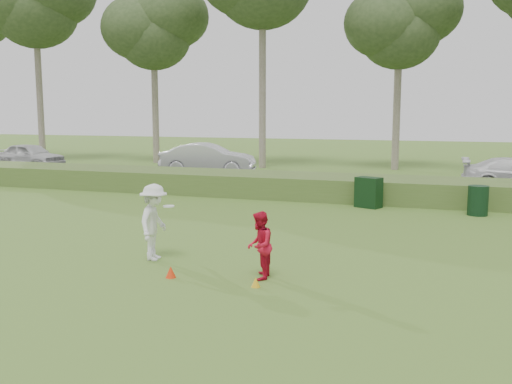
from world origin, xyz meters
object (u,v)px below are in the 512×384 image
(cone_orange, at_px, (171,272))
(trash_bin, at_px, (478,201))
(player_red, at_px, (260,245))
(car_left, at_px, (31,156))
(cone_yellow, at_px, (256,282))
(player_white, at_px, (154,222))
(utility_cabinet, at_px, (369,192))
(car_mid, at_px, (208,159))

(cone_orange, height_order, trash_bin, trash_bin)
(player_red, distance_m, cone_orange, 2.00)
(trash_bin, height_order, car_left, car_left)
(cone_yellow, distance_m, car_left, 27.49)
(player_white, distance_m, utility_cabinet, 9.97)
(trash_bin, bearing_deg, cone_orange, -123.29)
(player_red, height_order, cone_yellow, player_red)
(player_white, xyz_separation_m, car_mid, (-6.00, 17.06, 0.00))
(player_red, xyz_separation_m, car_mid, (-8.88, 17.76, 0.19))
(cone_yellow, bearing_deg, car_left, 138.92)
(utility_cabinet, bearing_deg, car_mid, 164.06)
(player_white, distance_m, car_left, 24.41)
(player_white, height_order, car_left, player_white)
(player_red, relative_size, utility_cabinet, 1.29)
(player_white, height_order, player_red, player_white)
(cone_orange, height_order, car_left, car_left)
(cone_orange, bearing_deg, trash_bin, 56.71)
(trash_bin, bearing_deg, utility_cabinet, 173.72)
(car_mid, bearing_deg, cone_yellow, -164.77)
(cone_yellow, bearing_deg, cone_orange, 178.60)
(player_red, distance_m, car_mid, 19.85)
(cone_orange, distance_m, utility_cabinet, 10.80)
(player_red, relative_size, car_left, 0.32)
(cone_yellow, bearing_deg, trash_bin, 65.28)
(player_white, bearing_deg, player_red, -110.94)
(utility_cabinet, bearing_deg, trash_bin, 16.39)
(utility_cabinet, bearing_deg, player_red, -72.97)
(utility_cabinet, distance_m, car_mid, 12.62)
(player_red, bearing_deg, utility_cabinet, 165.35)
(utility_cabinet, xyz_separation_m, car_mid, (-9.86, 7.87, 0.35))
(cone_orange, height_order, utility_cabinet, utility_cabinet)
(utility_cabinet, bearing_deg, cone_yellow, -72.06)
(player_white, xyz_separation_m, car_left, (-17.72, 16.78, -0.09))
(utility_cabinet, relative_size, car_left, 0.25)
(player_red, xyz_separation_m, cone_yellow, (0.11, -0.58, -0.62))
(player_white, xyz_separation_m, player_red, (2.89, -0.70, -0.19))
(player_red, bearing_deg, cone_orange, -82.84)
(player_white, bearing_deg, cone_orange, -146.74)
(car_mid, bearing_deg, utility_cabinet, -139.50)
(player_red, bearing_deg, player_white, -112.60)
(player_red, relative_size, cone_orange, 5.86)
(player_white, relative_size, car_mid, 0.35)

